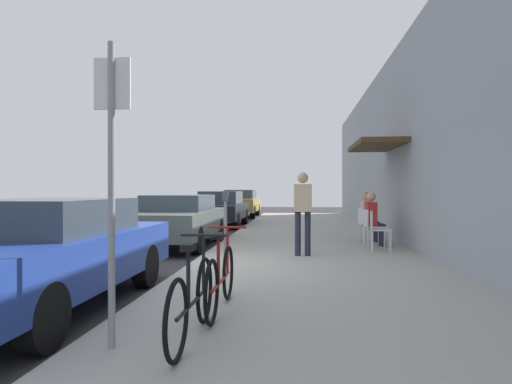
{
  "coord_description": "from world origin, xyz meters",
  "views": [
    {
      "loc": [
        1.98,
        -7.96,
        1.47
      ],
      "look_at": [
        0.55,
        7.22,
        1.39
      ],
      "focal_mm": 31.4,
      "sensor_mm": 36.0,
      "label": 1
    }
  ],
  "objects_px": {
    "parked_car_3": "(241,203)",
    "cafe_chair_2": "(366,222)",
    "parked_car_0": "(45,251)",
    "parked_car_1": "(178,219)",
    "cafe_chair_1": "(371,225)",
    "pedestrian_standing": "(303,207)",
    "seated_patron_2": "(368,215)",
    "bicycle_0": "(221,279)",
    "parked_car_2": "(221,208)",
    "bicycle_1": "(193,300)",
    "seated_patron_1": "(374,217)",
    "parking_meter": "(225,217)",
    "street_sign": "(112,169)",
    "cafe_chair_0": "(377,228)"
  },
  "relations": [
    {
      "from": "parked_car_3",
      "to": "bicycle_1",
      "type": "distance_m",
      "value": 20.14
    },
    {
      "from": "cafe_chair_2",
      "to": "seated_patron_2",
      "type": "bearing_deg",
      "value": 9.81
    },
    {
      "from": "cafe_chair_1",
      "to": "pedestrian_standing",
      "type": "xyz_separation_m",
      "value": [
        -1.64,
        -1.71,
        0.5
      ]
    },
    {
      "from": "parked_car_0",
      "to": "seated_patron_1",
      "type": "xyz_separation_m",
      "value": [
        4.88,
        5.67,
        0.11
      ]
    },
    {
      "from": "seated_patron_1",
      "to": "seated_patron_2",
      "type": "distance_m",
      "value": 0.84
    },
    {
      "from": "street_sign",
      "to": "cafe_chair_2",
      "type": "height_order",
      "value": "street_sign"
    },
    {
      "from": "parked_car_1",
      "to": "seated_patron_1",
      "type": "distance_m",
      "value": 4.9
    },
    {
      "from": "bicycle_1",
      "to": "cafe_chair_2",
      "type": "distance_m",
      "value": 8.22
    },
    {
      "from": "bicycle_1",
      "to": "parked_car_3",
      "type": "bearing_deg",
      "value": 96.09
    },
    {
      "from": "cafe_chair_2",
      "to": "parking_meter",
      "type": "bearing_deg",
      "value": -144.31
    },
    {
      "from": "parked_car_0",
      "to": "parked_car_3",
      "type": "relative_size",
      "value": 1.0
    },
    {
      "from": "bicycle_1",
      "to": "cafe_chair_2",
      "type": "relative_size",
      "value": 1.97
    },
    {
      "from": "cafe_chair_0",
      "to": "pedestrian_standing",
      "type": "relative_size",
      "value": 0.51
    },
    {
      "from": "bicycle_1",
      "to": "seated_patron_2",
      "type": "distance_m",
      "value": 8.26
    },
    {
      "from": "parked_car_3",
      "to": "pedestrian_standing",
      "type": "bearing_deg",
      "value": -77.88
    },
    {
      "from": "parked_car_2",
      "to": "cafe_chair_1",
      "type": "relative_size",
      "value": 5.06
    },
    {
      "from": "parked_car_1",
      "to": "street_sign",
      "type": "relative_size",
      "value": 1.69
    },
    {
      "from": "parked_car_0",
      "to": "parked_car_1",
      "type": "relative_size",
      "value": 1.0
    },
    {
      "from": "bicycle_0",
      "to": "cafe_chair_1",
      "type": "xyz_separation_m",
      "value": [
        2.59,
        5.97,
        0.14
      ]
    },
    {
      "from": "seated_patron_2",
      "to": "bicycle_0",
      "type": "bearing_deg",
      "value": -111.27
    },
    {
      "from": "parked_car_2",
      "to": "cafe_chair_2",
      "type": "height_order",
      "value": "parked_car_2"
    },
    {
      "from": "parked_car_1",
      "to": "street_sign",
      "type": "height_order",
      "value": "street_sign"
    },
    {
      "from": "seated_patron_1",
      "to": "seated_patron_2",
      "type": "relative_size",
      "value": 1.0
    },
    {
      "from": "parked_car_1",
      "to": "street_sign",
      "type": "distance_m",
      "value": 7.84
    },
    {
      "from": "bicycle_0",
      "to": "pedestrian_standing",
      "type": "xyz_separation_m",
      "value": [
        0.95,
        4.26,
        0.64
      ]
    },
    {
      "from": "seated_patron_2",
      "to": "pedestrian_standing",
      "type": "height_order",
      "value": "pedestrian_standing"
    },
    {
      "from": "bicycle_1",
      "to": "pedestrian_standing",
      "type": "height_order",
      "value": "pedestrian_standing"
    },
    {
      "from": "parked_car_0",
      "to": "parked_car_1",
      "type": "bearing_deg",
      "value": 90.0
    },
    {
      "from": "parked_car_3",
      "to": "cafe_chair_2",
      "type": "distance_m",
      "value": 13.16
    },
    {
      "from": "seated_patron_1",
      "to": "cafe_chair_2",
      "type": "relative_size",
      "value": 1.48
    },
    {
      "from": "parked_car_0",
      "to": "cafe_chair_2",
      "type": "distance_m",
      "value": 8.09
    },
    {
      "from": "parking_meter",
      "to": "bicycle_0",
      "type": "distance_m",
      "value": 4.52
    },
    {
      "from": "parking_meter",
      "to": "seated_patron_2",
      "type": "relative_size",
      "value": 1.02
    },
    {
      "from": "parked_car_2",
      "to": "parked_car_3",
      "type": "distance_m",
      "value": 6.25
    },
    {
      "from": "parked_car_3",
      "to": "bicycle_0",
      "type": "distance_m",
      "value": 19.18
    },
    {
      "from": "parked_car_3",
      "to": "cafe_chair_0",
      "type": "height_order",
      "value": "parked_car_3"
    },
    {
      "from": "bicycle_1",
      "to": "cafe_chair_1",
      "type": "bearing_deg",
      "value": 68.88
    },
    {
      "from": "parked_car_0",
      "to": "cafe_chair_1",
      "type": "bearing_deg",
      "value": 49.64
    },
    {
      "from": "parked_car_1",
      "to": "seated_patron_2",
      "type": "xyz_separation_m",
      "value": [
        4.88,
        0.41,
        0.11
      ]
    },
    {
      "from": "parked_car_0",
      "to": "parked_car_2",
      "type": "distance_m",
      "value": 12.5
    },
    {
      "from": "parked_car_2",
      "to": "cafe_chair_0",
      "type": "distance_m",
      "value": 9.05
    },
    {
      "from": "parked_car_1",
      "to": "bicycle_1",
      "type": "bearing_deg",
      "value": -73.84
    },
    {
      "from": "parked_car_0",
      "to": "parked_car_3",
      "type": "distance_m",
      "value": 18.75
    },
    {
      "from": "parking_meter",
      "to": "seated_patron_1",
      "type": "distance_m",
      "value": 3.66
    },
    {
      "from": "cafe_chair_1",
      "to": "cafe_chair_2",
      "type": "bearing_deg",
      "value": 89.93
    },
    {
      "from": "bicycle_0",
      "to": "parked_car_1",
      "type": "bearing_deg",
      "value": 109.15
    },
    {
      "from": "seated_patron_1",
      "to": "cafe_chair_2",
      "type": "height_order",
      "value": "seated_patron_1"
    },
    {
      "from": "parked_car_3",
      "to": "seated_patron_2",
      "type": "bearing_deg",
      "value": -68.28
    },
    {
      "from": "parking_meter",
      "to": "cafe_chair_2",
      "type": "xyz_separation_m",
      "value": [
        3.27,
        2.35,
        -0.26
      ]
    },
    {
      "from": "seated_patron_2",
      "to": "bicycle_1",
      "type": "bearing_deg",
      "value": -109.4
    }
  ]
}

